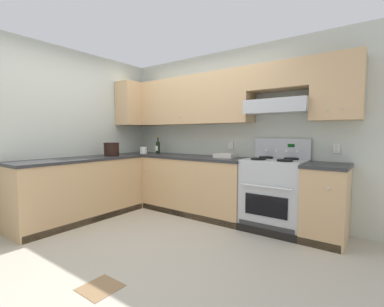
{
  "coord_description": "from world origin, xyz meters",
  "views": [
    {
      "loc": [
        2.35,
        -2.16,
        1.26
      ],
      "look_at": [
        0.27,
        0.7,
        1.0
      ],
      "focal_mm": 24.86,
      "sensor_mm": 36.0,
      "label": 1
    }
  ],
  "objects_px": {
    "wine_bottle": "(158,147)",
    "bowl": "(225,156)",
    "stove": "(274,194)",
    "bucket": "(111,149)",
    "paper_towel_roll": "(144,150)"
  },
  "relations": [
    {
      "from": "wine_bottle",
      "to": "bowl",
      "type": "height_order",
      "value": "wine_bottle"
    },
    {
      "from": "stove",
      "to": "bucket",
      "type": "xyz_separation_m",
      "value": [
        -2.38,
        -0.75,
        0.54
      ]
    },
    {
      "from": "paper_towel_roll",
      "to": "wine_bottle",
      "type": "bearing_deg",
      "value": 37.1
    },
    {
      "from": "bowl",
      "to": "paper_towel_roll",
      "type": "bearing_deg",
      "value": -176.04
    },
    {
      "from": "stove",
      "to": "wine_bottle",
      "type": "bearing_deg",
      "value": 177.92
    },
    {
      "from": "paper_towel_roll",
      "to": "bucket",
      "type": "bearing_deg",
      "value": -91.91
    },
    {
      "from": "bowl",
      "to": "paper_towel_roll",
      "type": "relative_size",
      "value": 2.34
    },
    {
      "from": "stove",
      "to": "bowl",
      "type": "relative_size",
      "value": 4.02
    },
    {
      "from": "bowl",
      "to": "stove",
      "type": "bearing_deg",
      "value": -2.56
    },
    {
      "from": "wine_bottle",
      "to": "bucket",
      "type": "relative_size",
      "value": 1.28
    },
    {
      "from": "bucket",
      "to": "bowl",
      "type": "bearing_deg",
      "value": 25.8
    },
    {
      "from": "bowl",
      "to": "bucket",
      "type": "relative_size",
      "value": 1.21
    },
    {
      "from": "wine_bottle",
      "to": "bucket",
      "type": "height_order",
      "value": "wine_bottle"
    },
    {
      "from": "stove",
      "to": "paper_towel_roll",
      "type": "bearing_deg",
      "value": -178.12
    },
    {
      "from": "bowl",
      "to": "paper_towel_roll",
      "type": "xyz_separation_m",
      "value": [
        -1.6,
        -0.11,
        0.04
      ]
    }
  ]
}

